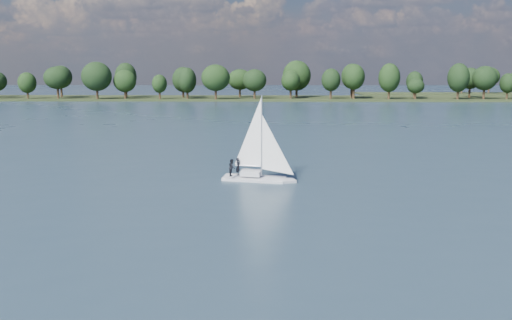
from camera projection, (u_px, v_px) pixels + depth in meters
The scene contains 4 objects.
ground at pixel (241, 124), 126.06m from camera, with size 700.00×700.00×0.00m, color #233342.
far_shore at pixel (256, 99), 236.68m from camera, with size 660.00×40.00×1.50m, color black.
sailboat at pixel (255, 156), 59.68m from camera, with size 7.42×3.62×9.42m.
treeline at pixel (223, 80), 232.55m from camera, with size 562.83×74.20×17.73m.
Camera 1 is at (6.74, -25.66, 11.45)m, focal length 40.00 mm.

